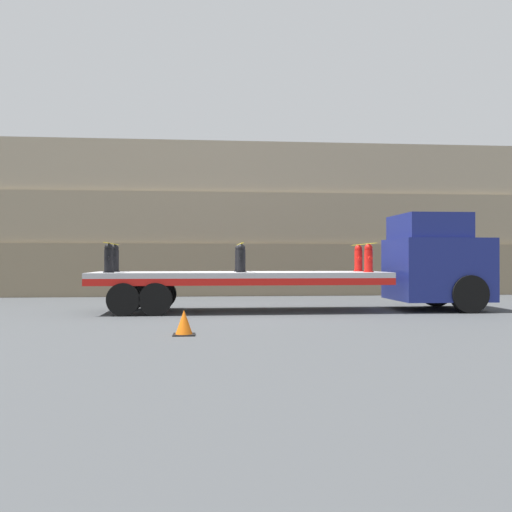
{
  "coord_description": "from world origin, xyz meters",
  "views": [
    {
      "loc": [
        -1.08,
        -17.24,
        1.56
      ],
      "look_at": [
        0.49,
        0.0,
        1.68
      ],
      "focal_mm": 40.0,
      "sensor_mm": 36.0,
      "label": 1
    }
  ],
  "objects_px": {
    "traffic_cone": "(184,323)",
    "fire_hydrant_black_far_1": "(239,258)",
    "flatbed_trailer": "(220,279)",
    "fire_hydrant_red_near_2": "(368,258)",
    "truck_cab": "(439,261)",
    "fire_hydrant_black_near_1": "(241,258)",
    "fire_hydrant_red_far_2": "(358,259)",
    "fire_hydrant_black_near_0": "(109,258)",
    "fire_hydrant_black_far_0": "(115,258)"
  },
  "relations": [
    {
      "from": "traffic_cone",
      "to": "fire_hydrant_black_far_1",
      "type": "bearing_deg",
      "value": 75.78
    },
    {
      "from": "flatbed_trailer",
      "to": "fire_hydrant_red_near_2",
      "type": "bearing_deg",
      "value": -7.18
    },
    {
      "from": "truck_cab",
      "to": "traffic_cone",
      "type": "relative_size",
      "value": 5.68
    },
    {
      "from": "fire_hydrant_black_near_1",
      "to": "fire_hydrant_red_far_2",
      "type": "bearing_deg",
      "value": 16.28
    },
    {
      "from": "truck_cab",
      "to": "fire_hydrant_black_near_0",
      "type": "distance_m",
      "value": 10.08
    },
    {
      "from": "flatbed_trailer",
      "to": "fire_hydrant_black_far_0",
      "type": "xyz_separation_m",
      "value": [
        -3.21,
        0.56,
        0.64
      ]
    },
    {
      "from": "fire_hydrant_red_far_2",
      "to": "fire_hydrant_black_near_0",
      "type": "bearing_deg",
      "value": -171.69
    },
    {
      "from": "fire_hydrant_black_far_0",
      "to": "fire_hydrant_black_far_1",
      "type": "bearing_deg",
      "value": 0.0
    },
    {
      "from": "fire_hydrant_black_near_0",
      "to": "fire_hydrant_black_far_0",
      "type": "distance_m",
      "value": 1.12
    },
    {
      "from": "fire_hydrant_black_far_0",
      "to": "fire_hydrant_red_far_2",
      "type": "height_order",
      "value": "same"
    },
    {
      "from": "fire_hydrant_black_far_1",
      "to": "traffic_cone",
      "type": "relative_size",
      "value": 1.62
    },
    {
      "from": "fire_hydrant_black_far_0",
      "to": "traffic_cone",
      "type": "distance_m",
      "value": 6.5
    },
    {
      "from": "flatbed_trailer",
      "to": "fire_hydrant_black_far_0",
      "type": "relative_size",
      "value": 10.47
    },
    {
      "from": "fire_hydrant_black_far_0",
      "to": "fire_hydrant_black_far_1",
      "type": "xyz_separation_m",
      "value": [
        3.82,
        0.0,
        0.0
      ]
    },
    {
      "from": "flatbed_trailer",
      "to": "traffic_cone",
      "type": "bearing_deg",
      "value": -99.45
    },
    {
      "from": "fire_hydrant_black_near_0",
      "to": "fire_hydrant_black_far_0",
      "type": "xyz_separation_m",
      "value": [
        0.0,
        1.12,
        0.0
      ]
    },
    {
      "from": "flatbed_trailer",
      "to": "fire_hydrant_black_far_0",
      "type": "distance_m",
      "value": 3.32
    },
    {
      "from": "truck_cab",
      "to": "fire_hydrant_black_near_1",
      "type": "xyz_separation_m",
      "value": [
        -6.24,
        -0.56,
        0.09
      ]
    },
    {
      "from": "fire_hydrant_red_near_2",
      "to": "fire_hydrant_red_far_2",
      "type": "xyz_separation_m",
      "value": [
        0.0,
        1.12,
        0.0
      ]
    },
    {
      "from": "fire_hydrant_black_near_0",
      "to": "traffic_cone",
      "type": "relative_size",
      "value": 1.62
    },
    {
      "from": "fire_hydrant_red_far_2",
      "to": "traffic_cone",
      "type": "distance_m",
      "value": 8.07
    },
    {
      "from": "truck_cab",
      "to": "fire_hydrant_black_near_1",
      "type": "bearing_deg",
      "value": -174.89
    },
    {
      "from": "flatbed_trailer",
      "to": "fire_hydrant_black_near_0",
      "type": "xyz_separation_m",
      "value": [
        -3.21,
        -0.56,
        0.64
      ]
    },
    {
      "from": "fire_hydrant_black_near_0",
      "to": "fire_hydrant_red_near_2",
      "type": "xyz_separation_m",
      "value": [
        7.64,
        0.0,
        0.0
      ]
    },
    {
      "from": "fire_hydrant_black_near_1",
      "to": "traffic_cone",
      "type": "bearing_deg",
      "value": -107.35
    },
    {
      "from": "flatbed_trailer",
      "to": "fire_hydrant_red_near_2",
      "type": "height_order",
      "value": "fire_hydrant_red_near_2"
    },
    {
      "from": "fire_hydrant_black_far_0",
      "to": "fire_hydrant_red_near_2",
      "type": "bearing_deg",
      "value": -8.31
    },
    {
      "from": "fire_hydrant_black_far_0",
      "to": "traffic_cone",
      "type": "relative_size",
      "value": 1.62
    },
    {
      "from": "truck_cab",
      "to": "fire_hydrant_black_far_1",
      "type": "distance_m",
      "value": 6.26
    },
    {
      "from": "fire_hydrant_red_far_2",
      "to": "fire_hydrant_black_far_0",
      "type": "bearing_deg",
      "value": 180.0
    },
    {
      "from": "flatbed_trailer",
      "to": "traffic_cone",
      "type": "relative_size",
      "value": 16.92
    },
    {
      "from": "fire_hydrant_red_near_2",
      "to": "truck_cab",
      "type": "bearing_deg",
      "value": 13.0
    },
    {
      "from": "fire_hydrant_black_near_1",
      "to": "traffic_cone",
      "type": "relative_size",
      "value": 1.62
    },
    {
      "from": "truck_cab",
      "to": "fire_hydrant_black_near_1",
      "type": "height_order",
      "value": "truck_cab"
    },
    {
      "from": "truck_cab",
      "to": "fire_hydrant_black_far_0",
      "type": "bearing_deg",
      "value": 176.83
    },
    {
      "from": "fire_hydrant_black_near_1",
      "to": "fire_hydrant_black_near_0",
      "type": "bearing_deg",
      "value": 180.0
    },
    {
      "from": "fire_hydrant_black_far_0",
      "to": "traffic_cone",
      "type": "xyz_separation_m",
      "value": [
        2.32,
        -5.92,
        -1.35
      ]
    },
    {
      "from": "flatbed_trailer",
      "to": "fire_hydrant_red_far_2",
      "type": "height_order",
      "value": "fire_hydrant_red_far_2"
    },
    {
      "from": "flatbed_trailer",
      "to": "fire_hydrant_red_near_2",
      "type": "distance_m",
      "value": 4.51
    },
    {
      "from": "flatbed_trailer",
      "to": "fire_hydrant_red_near_2",
      "type": "relative_size",
      "value": 10.47
    },
    {
      "from": "truck_cab",
      "to": "fire_hydrant_red_near_2",
      "type": "height_order",
      "value": "truck_cab"
    },
    {
      "from": "truck_cab",
      "to": "fire_hydrant_black_far_0",
      "type": "relative_size",
      "value": 3.51
    },
    {
      "from": "truck_cab",
      "to": "flatbed_trailer",
      "type": "distance_m",
      "value": 6.87
    },
    {
      "from": "truck_cab",
      "to": "traffic_cone",
      "type": "bearing_deg",
      "value": -145.3
    },
    {
      "from": "fire_hydrant_red_near_2",
      "to": "traffic_cone",
      "type": "distance_m",
      "value": 7.29
    },
    {
      "from": "fire_hydrant_black_near_0",
      "to": "flatbed_trailer",
      "type": "bearing_deg",
      "value": 9.85
    },
    {
      "from": "fire_hydrant_black_far_1",
      "to": "traffic_cone",
      "type": "xyz_separation_m",
      "value": [
        -1.5,
        -5.92,
        -1.35
      ]
    },
    {
      "from": "fire_hydrant_black_far_1",
      "to": "fire_hydrant_red_far_2",
      "type": "bearing_deg",
      "value": 0.0
    },
    {
      "from": "fire_hydrant_black_far_1",
      "to": "flatbed_trailer",
      "type": "bearing_deg",
      "value": -137.44
    },
    {
      "from": "fire_hydrant_red_near_2",
      "to": "traffic_cone",
      "type": "bearing_deg",
      "value": -137.95
    }
  ]
}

